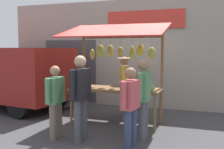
% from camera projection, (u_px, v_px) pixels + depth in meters
% --- Properties ---
extents(ground_plane, '(40.00, 40.00, 0.00)m').
position_uv_depth(ground_plane, '(116.00, 123.00, 6.86)').
color(ground_plane, '#424244').
extents(street_backdrop, '(9.00, 0.30, 3.40)m').
position_uv_depth(street_backdrop, '(137.00, 54.00, 8.78)').
color(street_backdrop, '#9E998E').
rests_on(street_backdrop, ground).
extents(market_stall, '(2.50, 1.46, 2.50)m').
position_uv_depth(market_stall, '(118.00, 61.00, 6.75)').
color(market_stall, brown).
rests_on(market_stall, ground).
extents(vendor_with_sunhat, '(0.42, 0.69, 1.64)m').
position_uv_depth(vendor_with_sunhat, '(124.00, 81.00, 7.48)').
color(vendor_with_sunhat, '#726656').
rests_on(vendor_with_sunhat, ground).
extents(shopper_with_shopping_bag, '(0.24, 0.73, 1.72)m').
position_uv_depth(shopper_with_shopping_bag, '(81.00, 92.00, 5.42)').
color(shopper_with_shopping_bag, '#4C4C51').
rests_on(shopper_with_shopping_bag, ground).
extents(shopper_with_ponytail, '(0.23, 0.70, 1.64)m').
position_uv_depth(shopper_with_ponytail, '(143.00, 94.00, 5.54)').
color(shopper_with_ponytail, '#4C4C51').
rests_on(shopper_with_ponytail, ground).
extents(shopper_in_striped_shirt, '(0.24, 0.66, 1.51)m').
position_uv_depth(shopper_in_striped_shirt, '(56.00, 98.00, 5.63)').
color(shopper_in_striped_shirt, '#726656').
rests_on(shopper_in_striped_shirt, ground).
extents(shopper_in_grey_tee, '(0.28, 0.66, 1.51)m').
position_uv_depth(shopper_in_grey_tee, '(130.00, 103.00, 5.07)').
color(shopper_in_grey_tee, navy).
rests_on(shopper_in_grey_tee, ground).
extents(parked_van, '(4.62, 2.45, 1.88)m').
position_uv_depth(parked_van, '(0.00, 72.00, 8.72)').
color(parked_van, maroon).
rests_on(parked_van, ground).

